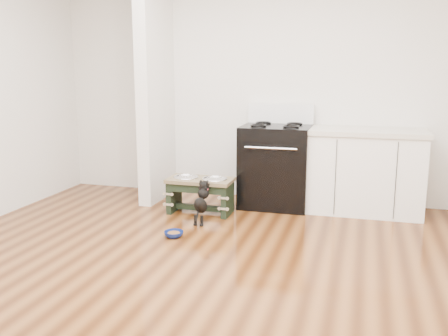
# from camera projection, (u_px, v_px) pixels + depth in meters

# --- Properties ---
(ground) EXTENTS (5.00, 5.00, 0.00)m
(ground) POSITION_uv_depth(u_px,v_px,m) (192.00, 277.00, 3.78)
(ground) COLOR #42200B
(ground) RESTS_ON ground
(room_shell) EXTENTS (5.00, 5.00, 5.00)m
(room_shell) POSITION_uv_depth(u_px,v_px,m) (189.00, 59.00, 3.46)
(room_shell) COLOR silver
(room_shell) RESTS_ON ground
(partition_wall) EXTENTS (0.15, 0.80, 2.70)m
(partition_wall) POSITION_uv_depth(u_px,v_px,m) (156.00, 86.00, 5.81)
(partition_wall) COLOR silver
(partition_wall) RESTS_ON ground
(oven_range) EXTENTS (0.76, 0.69, 1.14)m
(oven_range) POSITION_uv_depth(u_px,v_px,m) (276.00, 164.00, 5.65)
(oven_range) COLOR black
(oven_range) RESTS_ON ground
(cabinet_run) EXTENTS (1.24, 0.64, 0.91)m
(cabinet_run) POSITION_uv_depth(u_px,v_px,m) (365.00, 171.00, 5.41)
(cabinet_run) COLOR white
(cabinet_run) RESTS_ON ground
(dog_feeder) EXTENTS (0.70, 0.37, 0.40)m
(dog_feeder) POSITION_uv_depth(u_px,v_px,m) (200.00, 189.00, 5.39)
(dog_feeder) COLOR black
(dog_feeder) RESTS_ON ground
(puppy) EXTENTS (0.12, 0.36, 0.43)m
(puppy) POSITION_uv_depth(u_px,v_px,m) (202.00, 200.00, 5.06)
(puppy) COLOR black
(puppy) RESTS_ON ground
(floor_bowl) EXTENTS (0.19, 0.19, 0.06)m
(floor_bowl) POSITION_uv_depth(u_px,v_px,m) (174.00, 234.00, 4.66)
(floor_bowl) COLOR navy
(floor_bowl) RESTS_ON ground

